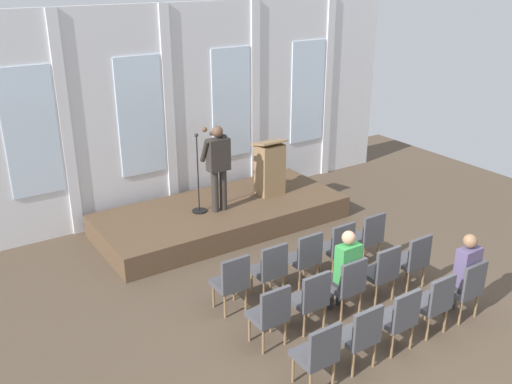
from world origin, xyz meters
The scene contains 23 objects.
ground_plane centered at (0.00, 0.00, 0.00)m, with size 14.53×14.53×0.00m, color brown.
rear_partition centered at (0.03, 5.58, 2.09)m, with size 10.24×0.14×4.18m.
stage_platform centered at (0.00, 4.25, 0.22)m, with size 4.83×2.09×0.44m, color brown.
speaker centered at (-0.14, 4.10, 1.41)m, with size 0.51×0.69×1.67m.
mic_stand centered at (-0.49, 4.24, 0.78)m, with size 0.28×0.28×1.55m.
lectern centered at (1.16, 4.27, 0.99)m, with size 0.60×0.48×1.16m.
chair_r0_c0 centered at (-1.37, 1.58, 0.53)m, with size 0.46×0.44×0.94m.
chair_r0_c1 centered at (-0.69, 1.58, 0.53)m, with size 0.46×0.44×0.94m.
chair_r0_c2 centered at (0.00, 1.58, 0.53)m, with size 0.46×0.44×0.94m.
chair_r0_c3 centered at (0.69, 1.58, 0.53)m, with size 0.46×0.44×0.94m.
chair_r0_c4 centered at (1.37, 1.58, 0.53)m, with size 0.46×0.44×0.94m.
chair_r1_c0 centered at (-1.37, 0.57, 0.53)m, with size 0.46×0.44×0.94m.
chair_r1_c1 centered at (-0.69, 0.57, 0.53)m, with size 0.46×0.44×0.94m.
chair_r1_c2 centered at (0.00, 0.57, 0.53)m, with size 0.46×0.44×0.94m.
audience_r1_c2 centered at (0.00, 0.65, 0.75)m, with size 0.36×0.39×1.36m.
chair_r1_c3 centered at (0.69, 0.57, 0.53)m, with size 0.46×0.44×0.94m.
chair_r1_c4 centered at (1.37, 0.57, 0.53)m, with size 0.46×0.44×0.94m.
chair_r2_c0 centered at (-1.37, -0.43, 0.53)m, with size 0.46×0.44×0.94m.
chair_r2_c1 centered at (-0.69, -0.43, 0.53)m, with size 0.46×0.44×0.94m.
chair_r2_c2 centered at (0.00, -0.43, 0.53)m, with size 0.46×0.44×0.94m.
chair_r2_c3 centered at (0.69, -0.43, 0.53)m, with size 0.46×0.44×0.94m.
chair_r2_c4 centered at (1.37, -0.43, 0.53)m, with size 0.46×0.44×0.94m.
audience_r2_c4 centered at (1.37, -0.35, 0.75)m, with size 0.36×0.39×1.34m.
Camera 1 is at (-5.10, -4.74, 4.89)m, focal length 40.21 mm.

